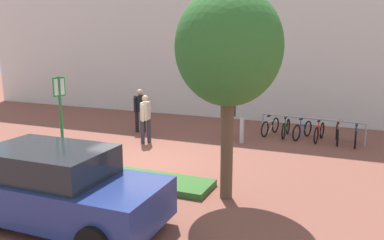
# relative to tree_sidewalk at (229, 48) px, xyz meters

# --- Properties ---
(ground_plane) EXTENTS (60.00, 60.00, 0.00)m
(ground_plane) POSITION_rel_tree_sidewalk_xyz_m (-3.00, 1.61, -3.41)
(ground_plane) COLOR brown
(building_facade) EXTENTS (28.00, 1.20, 10.00)m
(building_facade) POSITION_rel_tree_sidewalk_xyz_m (-3.00, 9.64, 1.59)
(building_facade) COLOR silver
(building_facade) RESTS_ON ground
(planter_strip) EXTENTS (7.00, 1.10, 0.16)m
(planter_strip) POSITION_rel_tree_sidewalk_xyz_m (-3.95, 0.11, -3.33)
(planter_strip) COLOR #336028
(planter_strip) RESTS_ON ground
(tree_sidewalk) EXTENTS (2.34, 2.34, 4.73)m
(tree_sidewalk) POSITION_rel_tree_sidewalk_xyz_m (0.00, 0.00, 0.00)
(tree_sidewalk) COLOR brown
(tree_sidewalk) RESTS_ON ground
(parking_sign_post) EXTENTS (0.13, 0.35, 2.64)m
(parking_sign_post) POSITION_rel_tree_sidewalk_xyz_m (-4.78, 0.11, -1.70)
(parking_sign_post) COLOR #2D7238
(parking_sign_post) RESTS_ON ground
(bike_at_sign) EXTENTS (1.67, 0.42, 0.86)m
(bike_at_sign) POSITION_rel_tree_sidewalk_xyz_m (-4.75, 0.29, -3.06)
(bike_at_sign) COLOR black
(bike_at_sign) RESTS_ON ground
(bike_rack_cluster) EXTENTS (3.73, 1.96, 0.83)m
(bike_rack_cluster) POSITION_rel_tree_sidewalk_xyz_m (1.22, 6.35, -3.07)
(bike_rack_cluster) COLOR #99999E
(bike_rack_cluster) RESTS_ON ground
(bollard_steel) EXTENTS (0.16, 0.16, 0.90)m
(bollard_steel) POSITION_rel_tree_sidewalk_xyz_m (-0.99, 4.93, -2.96)
(bollard_steel) COLOR #ADADB2
(bollard_steel) RESTS_ON ground
(person_suited_navy) EXTENTS (0.47, 0.45, 1.72)m
(person_suited_navy) POSITION_rel_tree_sidewalk_xyz_m (-1.63, 5.31, -2.43)
(person_suited_navy) COLOR #383342
(person_suited_navy) RESTS_ON ground
(person_suited_dark) EXTENTS (0.40, 0.58, 1.72)m
(person_suited_dark) POSITION_rel_tree_sidewalk_xyz_m (-5.17, 5.03, -2.43)
(person_suited_dark) COLOR black
(person_suited_dark) RESTS_ON ground
(person_shirt_white) EXTENTS (0.30, 0.60, 1.72)m
(person_shirt_white) POSITION_rel_tree_sidewalk_xyz_m (-4.13, 3.61, -2.43)
(person_shirt_white) COLOR #2D2D38
(person_shirt_white) RESTS_ON ground
(car_navy_sedan) EXTENTS (4.33, 2.07, 1.54)m
(car_navy_sedan) POSITION_rel_tree_sidewalk_xyz_m (-2.70, -2.52, -2.66)
(car_navy_sedan) COLOR navy
(car_navy_sedan) RESTS_ON ground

